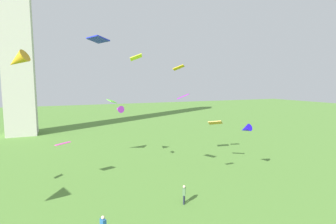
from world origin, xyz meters
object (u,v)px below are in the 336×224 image
(kite_flying_9, at_px, (183,96))
(kite_flying_11, at_px, (98,39))
(kite_flying_8, at_px, (215,123))
(kite_flying_3, at_px, (179,68))
(kite_flying_10, at_px, (119,109))
(person_1, at_px, (184,193))
(kite_flying_6, at_px, (246,129))
(kite_flying_5, at_px, (18,60))
(kite_flying_1, at_px, (112,101))
(kite_flying_4, at_px, (136,57))
(kite_flying_2, at_px, (63,144))

(kite_flying_9, relative_size, kite_flying_11, 0.93)
(kite_flying_8, height_order, kite_flying_9, kite_flying_9)
(kite_flying_3, distance_m, kite_flying_10, 9.53)
(kite_flying_9, distance_m, kite_flying_11, 14.21)
(person_1, xyz_separation_m, kite_flying_6, (9.17, 3.57, 4.10))
(kite_flying_11, bearing_deg, kite_flying_5, 11.36)
(kite_flying_6, bearing_deg, kite_flying_8, -78.16)
(kite_flying_1, bearing_deg, kite_flying_10, 29.28)
(person_1, bearing_deg, kite_flying_3, 9.68)
(person_1, distance_m, kite_flying_11, 13.95)
(kite_flying_4, height_order, kite_flying_10, kite_flying_4)
(kite_flying_1, relative_size, kite_flying_6, 0.79)
(kite_flying_9, bearing_deg, kite_flying_11, 63.66)
(kite_flying_11, bearing_deg, kite_flying_4, -166.51)
(kite_flying_4, distance_m, kite_flying_9, 14.07)
(person_1, distance_m, kite_flying_9, 13.29)
(kite_flying_1, distance_m, kite_flying_8, 12.08)
(kite_flying_2, xyz_separation_m, kite_flying_11, (2.71, -6.39, 9.19))
(kite_flying_3, relative_size, kite_flying_10, 1.04)
(kite_flying_8, bearing_deg, kite_flying_1, 29.90)
(kite_flying_5, bearing_deg, kite_flying_6, 96.58)
(person_1, height_order, kite_flying_9, kite_flying_9)
(kite_flying_11, bearing_deg, kite_flying_2, -0.18)
(person_1, distance_m, kite_flying_5, 20.62)
(kite_flying_1, distance_m, kite_flying_11, 9.24)
(kite_flying_10, bearing_deg, kite_flying_8, 131.60)
(person_1, distance_m, kite_flying_3, 13.53)
(kite_flying_2, bearing_deg, kite_flying_6, -31.18)
(kite_flying_2, distance_m, kite_flying_6, 18.83)
(kite_flying_1, height_order, kite_flying_5, kite_flying_5)
(person_1, xyz_separation_m, kite_flying_4, (-4.04, -0.42, 10.76))
(kite_flying_1, bearing_deg, kite_flying_9, -37.56)
(person_1, height_order, kite_flying_1, kite_flying_1)
(kite_flying_4, xyz_separation_m, kite_flying_10, (1.92, 14.32, -5.02))
(kite_flying_8, relative_size, kite_flying_11, 0.95)
(person_1, xyz_separation_m, kite_flying_5, (-12.62, 11.81, 11.23))
(kite_flying_6, xyz_separation_m, kite_flying_10, (-11.29, 10.33, 1.64))
(person_1, xyz_separation_m, kite_flying_3, (3.18, 7.70, 10.66))
(kite_flying_6, relative_size, kite_flying_9, 0.84)
(kite_flying_1, relative_size, kite_flying_8, 0.65)
(kite_flying_2, distance_m, kite_flying_8, 16.71)
(kite_flying_4, bearing_deg, kite_flying_5, 138.33)
(kite_flying_2, relative_size, kite_flying_11, 0.80)
(person_1, distance_m, kite_flying_1, 12.57)
(kite_flying_1, distance_m, kite_flying_2, 6.51)
(person_1, height_order, kite_flying_10, kite_flying_10)
(kite_flying_9, distance_m, kite_flying_10, 8.22)
(kite_flying_4, relative_size, kite_flying_8, 0.54)
(kite_flying_1, bearing_deg, kite_flying_8, -51.69)
(kite_flying_8, height_order, kite_flying_11, kite_flying_11)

